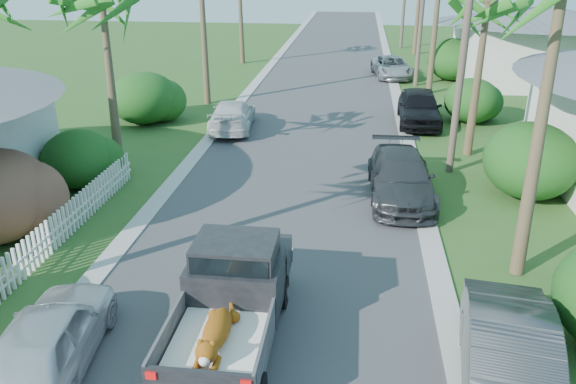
# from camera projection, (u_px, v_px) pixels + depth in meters

# --- Properties ---
(road) EXTENTS (8.00, 100.00, 0.02)m
(road) POSITION_uv_depth(u_px,v_px,m) (322.00, 94.00, 32.56)
(road) COLOR #38383A
(road) RESTS_ON ground
(curb_left) EXTENTS (0.60, 100.00, 0.06)m
(curb_left) POSITION_uv_depth(u_px,v_px,m) (249.00, 91.00, 33.04)
(curb_left) COLOR #A5A39E
(curb_left) RESTS_ON ground
(curb_right) EXTENTS (0.60, 100.00, 0.06)m
(curb_right) POSITION_uv_depth(u_px,v_px,m) (397.00, 96.00, 32.07)
(curb_right) COLOR #A5A39E
(curb_right) RESTS_ON ground
(pickup_truck) EXTENTS (1.98, 5.12, 2.06)m
(pickup_truck) POSITION_uv_depth(u_px,v_px,m) (234.00, 291.00, 11.74)
(pickup_truck) COLOR black
(pickup_truck) RESTS_ON ground
(parked_car_rn) EXTENTS (2.15, 4.67, 1.48)m
(parked_car_rn) POSITION_uv_depth(u_px,v_px,m) (510.00, 363.00, 10.07)
(parked_car_rn) COLOR #333739
(parked_car_rn) RESTS_ON ground
(parked_car_rm) EXTENTS (2.19, 5.05, 1.45)m
(parked_car_rm) POSITION_uv_depth(u_px,v_px,m) (401.00, 178.00, 18.44)
(parked_car_rm) COLOR #2F3134
(parked_car_rm) RESTS_ON ground
(parked_car_rf) EXTENTS (2.01, 4.79, 1.62)m
(parked_car_rf) POSITION_uv_depth(u_px,v_px,m) (419.00, 107.00, 26.54)
(parked_car_rf) COLOR black
(parked_car_rf) RESTS_ON ground
(parked_car_rd) EXTENTS (2.81, 4.98, 1.31)m
(parked_car_rd) POSITION_uv_depth(u_px,v_px,m) (392.00, 67.00, 36.72)
(parked_car_rd) COLOR #A6AAAD
(parked_car_rd) RESTS_ON ground
(parked_car_ln) EXTENTS (2.18, 4.32, 1.41)m
(parked_car_ln) POSITION_uv_depth(u_px,v_px,m) (49.00, 339.00, 10.74)
(parked_car_ln) COLOR silver
(parked_car_ln) RESTS_ON ground
(parked_car_lf) EXTENTS (2.31, 4.75, 1.33)m
(parked_car_lf) POSITION_uv_depth(u_px,v_px,m) (232.00, 115.00, 25.76)
(parked_car_lf) COLOR silver
(parked_car_lf) RESTS_ON ground
(palm_r_b) EXTENTS (4.40, 4.40, 7.20)m
(palm_r_b) POSITION_uv_depth(u_px,v_px,m) (488.00, 0.00, 20.36)
(palm_r_b) COLOR brown
(palm_r_b) RESTS_ON ground
(shrub_l_c) EXTENTS (2.40, 2.64, 2.00)m
(shrub_l_c) POSITION_uv_depth(u_px,v_px,m) (78.00, 159.00, 19.32)
(shrub_l_c) COLOR #134317
(shrub_l_c) RESTS_ON ground
(shrub_l_d) EXTENTS (3.20, 3.52, 2.40)m
(shrub_l_d) POSITION_uv_depth(u_px,v_px,m) (144.00, 98.00, 26.61)
(shrub_l_d) COLOR #134317
(shrub_l_d) RESTS_ON ground
(shrub_r_b) EXTENTS (3.00, 3.30, 2.50)m
(shrub_r_b) POSITION_uv_depth(u_px,v_px,m) (530.00, 161.00, 18.41)
(shrub_r_b) COLOR #134317
(shrub_r_b) RESTS_ON ground
(shrub_r_c) EXTENTS (2.60, 2.86, 2.10)m
(shrub_r_c) POSITION_uv_depth(u_px,v_px,m) (472.00, 101.00, 26.74)
(shrub_r_c) COLOR #134317
(shrub_r_c) RESTS_ON ground
(shrub_r_d) EXTENTS (3.20, 3.52, 2.60)m
(shrub_r_d) POSITION_uv_depth(u_px,v_px,m) (453.00, 59.00, 35.72)
(shrub_r_d) COLOR #134317
(shrub_r_d) RESTS_ON ground
(picket_fence) EXTENTS (0.10, 11.00, 1.00)m
(picket_fence) POSITION_uv_depth(u_px,v_px,m) (53.00, 234.00, 15.25)
(picket_fence) COLOR white
(picket_fence) RESTS_ON ground
(house_right_far) EXTENTS (9.00, 8.00, 4.60)m
(house_right_far) POSITION_uv_depth(u_px,v_px,m) (537.00, 48.00, 34.83)
(house_right_far) COLOR silver
(house_right_far) RESTS_ON ground
(utility_pole_b) EXTENTS (1.60, 0.26, 9.00)m
(utility_pole_b) POSITION_uv_depth(u_px,v_px,m) (464.00, 46.00, 19.17)
(utility_pole_b) COLOR brown
(utility_pole_b) RESTS_ON ground
(utility_pole_c) EXTENTS (1.60, 0.26, 9.00)m
(utility_pole_c) POSITION_uv_depth(u_px,v_px,m) (422.00, 7.00, 32.87)
(utility_pole_c) COLOR brown
(utility_pole_c) RESTS_ON ground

